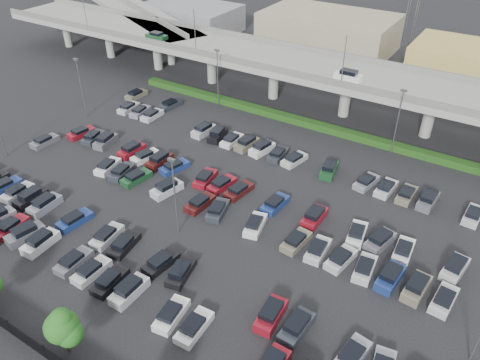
{
  "coord_description": "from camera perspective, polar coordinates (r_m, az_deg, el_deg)",
  "views": [
    {
      "loc": [
        29.15,
        -40.45,
        36.82
      ],
      "look_at": [
        1.98,
        2.8,
        2.0
      ],
      "focal_mm": 35.0,
      "sensor_mm": 36.0,
      "label": 1
    }
  ],
  "objects": [
    {
      "name": "light_poles",
      "position": [
        62.0,
        -5.19,
        4.58
      ],
      "size": [
        66.9,
        48.38,
        10.3
      ],
      "color": "#54545A",
      "rests_on": "ground"
    },
    {
      "name": "fence",
      "position": [
        47.94,
        -23.43,
        -18.22
      ],
      "size": [
        70.0,
        0.1,
        2.0
      ],
      "color": "black",
      "rests_on": "ground"
    },
    {
      "name": "tree_row",
      "position": [
        45.96,
        -22.14,
        -15.59
      ],
      "size": [
        65.07,
        3.66,
        5.94
      ],
      "color": "#332316",
      "rests_on": "ground"
    },
    {
      "name": "overpass",
      "position": [
        83.67,
        9.65,
        12.9
      ],
      "size": [
        150.0,
        13.0,
        15.8
      ],
      "color": "gray",
      "rests_on": "ground"
    },
    {
      "name": "ground",
      "position": [
        61.98,
        -2.93,
        -2.22
      ],
      "size": [
        280.0,
        280.0,
        0.0
      ],
      "primitive_type": "plane",
      "color": "black"
    },
    {
      "name": "parked_cars",
      "position": [
        59.63,
        -5.12,
        -3.26
      ],
      "size": [
        62.85,
        41.62,
        1.67
      ],
      "color": "gray",
      "rests_on": "ground"
    },
    {
      "name": "on_ramp",
      "position": [
        120.3,
        -12.39,
        19.13
      ],
      "size": [
        50.93,
        30.13,
        8.8
      ],
      "color": "gray",
      "rests_on": "ground"
    },
    {
      "name": "hedge",
      "position": [
        80.31,
        7.31,
        7.14
      ],
      "size": [
        66.0,
        1.6,
        1.1
      ],
      "primitive_type": "cube",
      "color": "#173B11",
      "rests_on": "ground"
    },
    {
      "name": "distant_buildings",
      "position": [
        108.78,
        22.39,
        14.09
      ],
      "size": [
        138.0,
        24.0,
        9.0
      ],
      "color": "slate",
      "rests_on": "ground"
    }
  ]
}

